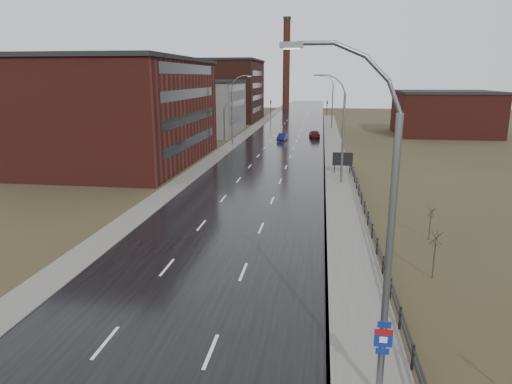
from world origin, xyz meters
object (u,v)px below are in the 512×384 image
(billboard, at_px, (343,160))
(car_far, at_px, (315,134))
(car_near, at_px, (282,137))
(streetlight_main, at_px, (380,238))

(billboard, relative_size, car_far, 0.59)
(billboard, height_order, car_near, billboard)
(billboard, height_order, car_far, billboard)
(streetlight_main, bearing_deg, car_far, 92.50)
(car_near, bearing_deg, billboard, -65.48)
(billboard, relative_size, car_near, 0.67)
(car_near, relative_size, car_far, 0.88)
(streetlight_main, xyz_separation_m, car_near, (-8.71, 66.66, -5.42))
(streetlight_main, distance_m, car_far, 71.54)
(car_near, bearing_deg, streetlight_main, -76.61)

